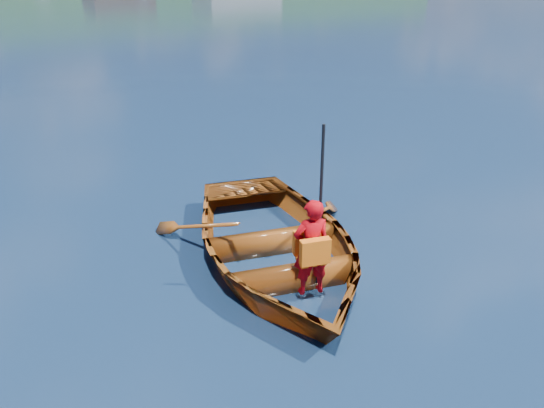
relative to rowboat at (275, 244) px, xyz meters
name	(u,v)px	position (x,y,z in m)	size (l,w,h in m)	color
ground	(182,286)	(-1.26, 0.11, -0.27)	(600.00, 600.00, 0.00)	#132949
rowboat	(275,244)	(0.00, 0.00, 0.00)	(3.81, 4.66, 0.84)	brown
child_paddler	(311,247)	(-0.07, -0.91, 0.42)	(0.48, 0.40, 1.96)	#B4050E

